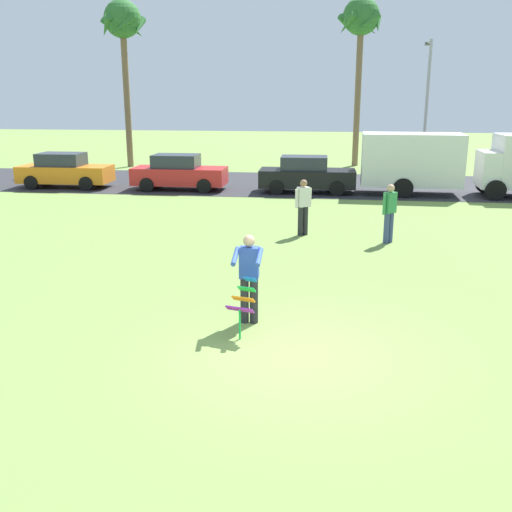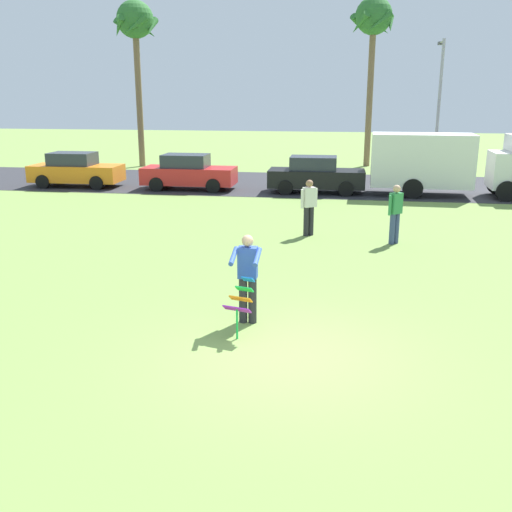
{
  "view_description": "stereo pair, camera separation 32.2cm",
  "coord_description": "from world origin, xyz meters",
  "views": [
    {
      "loc": [
        0.53,
        -9.06,
        4.25
      ],
      "look_at": [
        -0.96,
        2.34,
        1.05
      ],
      "focal_mm": 41.02,
      "sensor_mm": 36.0,
      "label": 1
    },
    {
      "loc": [
        0.84,
        -9.01,
        4.25
      ],
      "look_at": [
        -0.96,
        2.34,
        1.05
      ],
      "focal_mm": 41.02,
      "sensor_mm": 36.0,
      "label": 2
    }
  ],
  "objects": [
    {
      "name": "parked_truck_white_box",
      "position": [
        4.71,
        16.85,
        1.41
      ],
      "size": [
        6.75,
        2.24,
        2.62
      ],
      "color": "silver",
      "rests_on": "ground"
    },
    {
      "name": "person_kite_flyer",
      "position": [
        -0.96,
        1.32,
        0.95
      ],
      "size": [
        0.54,
        0.65,
        1.73
      ],
      "color": "#26262B",
      "rests_on": "ground"
    },
    {
      "name": "ground_plane",
      "position": [
        0.0,
        0.0,
        0.0
      ],
      "size": [
        120.0,
        120.0,
        0.0
      ],
      "primitive_type": "plane",
      "color": "olive"
    },
    {
      "name": "parked_car_red",
      "position": [
        -6.38,
        16.85,
        0.77
      ],
      "size": [
        4.2,
        1.84,
        1.6
      ],
      "color": "red",
      "rests_on": "ground"
    },
    {
      "name": "person_walker_far",
      "position": [
        2.23,
        8.06,
        0.93
      ],
      "size": [
        0.43,
        0.42,
        1.73
      ],
      "color": "#384772",
      "rests_on": "ground"
    },
    {
      "name": "palm_tree_right_near",
      "position": [
        1.88,
        27.3,
        8.06
      ],
      "size": [
        2.58,
        2.71,
        9.57
      ],
      "color": "brown",
      "rests_on": "ground"
    },
    {
      "name": "person_walker_near",
      "position": [
        -0.32,
        8.69,
        0.93
      ],
      "size": [
        0.49,
        0.39,
        1.73
      ],
      "color": "#26262B",
      "rests_on": "ground"
    },
    {
      "name": "parked_car_orange",
      "position": [
        -11.85,
        16.85,
        0.77
      ],
      "size": [
        4.23,
        1.9,
        1.6
      ],
      "color": "orange",
      "rests_on": "ground"
    },
    {
      "name": "parked_car_black",
      "position": [
        -0.59,
        16.85,
        0.77
      ],
      "size": [
        4.23,
        1.89,
        1.6
      ],
      "color": "black",
      "rests_on": "ground"
    },
    {
      "name": "streetlight_pole",
      "position": [
        5.43,
        24.37,
        4.0
      ],
      "size": [
        0.24,
        1.65,
        7.0
      ],
      "color": "#9E9EA3",
      "rests_on": "ground"
    },
    {
      "name": "road_strip",
      "position": [
        0.0,
        19.25,
        0.01
      ],
      "size": [
        120.0,
        8.0,
        0.01
      ],
      "primitive_type": "cube",
      "color": "#2D2D33",
      "rests_on": "ground"
    },
    {
      "name": "kite_held",
      "position": [
        -0.97,
        0.7,
        0.68
      ],
      "size": [
        0.53,
        0.7,
        1.04
      ],
      "color": "blue",
      "rests_on": "ground"
    },
    {
      "name": "palm_tree_left_near",
      "position": [
        -11.54,
        25.07,
        7.89
      ],
      "size": [
        2.58,
        2.71,
        9.37
      ],
      "color": "brown",
      "rests_on": "ground"
    }
  ]
}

